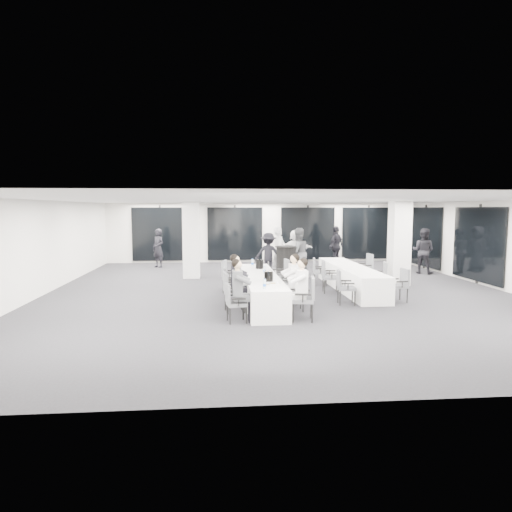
{
  "coord_description": "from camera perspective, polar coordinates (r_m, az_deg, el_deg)",
  "views": [
    {
      "loc": [
        -1.87,
        -13.67,
        2.56
      ],
      "look_at": [
        -0.7,
        -0.2,
        1.14
      ],
      "focal_mm": 32.0,
      "sensor_mm": 36.0,
      "label": 1
    }
  ],
  "objects": [
    {
      "name": "room",
      "position": [
        15.09,
        5.58,
        1.5
      ],
      "size": [
        14.04,
        16.04,
        2.84
      ],
      "color": "black",
      "rests_on": "ground"
    },
    {
      "name": "column_left",
      "position": [
        16.94,
        -8.1,
        2.0
      ],
      "size": [
        0.6,
        0.6,
        2.8
      ],
      "primitive_type": "cube",
      "color": "silver",
      "rests_on": "floor"
    },
    {
      "name": "column_right",
      "position": [
        15.92,
        17.47,
        1.54
      ],
      "size": [
        0.6,
        0.6,
        2.8
      ],
      "primitive_type": "cube",
      "color": "silver",
      "rests_on": "floor"
    },
    {
      "name": "banquet_table_main",
      "position": [
        12.47,
        0.59,
        -4.11
      ],
      "size": [
        0.9,
        5.0,
        0.75
      ],
      "primitive_type": "cube",
      "color": "white",
      "rests_on": "floor"
    },
    {
      "name": "banquet_table_side",
      "position": [
        14.67,
        11.73,
        -2.7
      ],
      "size": [
        0.9,
        5.0,
        0.75
      ],
      "primitive_type": "cube",
      "color": "white",
      "rests_on": "floor"
    },
    {
      "name": "cocktail_table",
      "position": [
        16.72,
        3.82,
        -0.77
      ],
      "size": [
        0.85,
        0.85,
        1.18
      ],
      "color": "black",
      "rests_on": "floor"
    },
    {
      "name": "chair_main_left_near",
      "position": [
        10.29,
        -2.86,
        -5.56
      ],
      "size": [
        0.5,
        0.54,
        0.88
      ],
      "rotation": [
        0.0,
        0.0,
        -1.43
      ],
      "color": "#595C62",
      "rests_on": "floor"
    },
    {
      "name": "chair_main_left_second",
      "position": [
        11.28,
        -3.1,
        -4.22
      ],
      "size": [
        0.56,
        0.6,
        0.99
      ],
      "rotation": [
        0.0,
        0.0,
        -1.44
      ],
      "color": "#595C62",
      "rests_on": "floor"
    },
    {
      "name": "chair_main_left_mid",
      "position": [
        12.11,
        -3.24,
        -3.47
      ],
      "size": [
        0.52,
        0.58,
        1.0
      ],
      "rotation": [
        0.0,
        0.0,
        -1.55
      ],
      "color": "#595C62",
      "rests_on": "floor"
    },
    {
      "name": "chair_main_left_fourth",
      "position": [
        12.92,
        -3.3,
        -3.18
      ],
      "size": [
        0.47,
        0.52,
        0.88
      ],
      "rotation": [
        0.0,
        0.0,
        -1.62
      ],
      "color": "#595C62",
      "rests_on": "floor"
    },
    {
      "name": "chair_main_left_far",
      "position": [
        13.91,
        -3.44,
        -2.3
      ],
      "size": [
        0.6,
        0.63,
        0.98
      ],
      "rotation": [
        0.0,
        0.0,
        -1.82
      ],
      "color": "#595C62",
      "rests_on": "floor"
    },
    {
      "name": "chair_main_right_near",
      "position": [
        10.47,
        6.31,
        -4.98
      ],
      "size": [
        0.58,
        0.62,
        1.01
      ],
      "rotation": [
        0.0,
        0.0,
        1.41
      ],
      "color": "#595C62",
      "rests_on": "floor"
    },
    {
      "name": "chair_main_right_second",
      "position": [
        11.49,
        5.24,
        -4.34
      ],
      "size": [
        0.46,
        0.51,
        0.88
      ],
      "rotation": [
        0.0,
        0.0,
        1.55
      ],
      "color": "#595C62",
      "rests_on": "floor"
    },
    {
      "name": "chair_main_right_mid",
      "position": [
        12.3,
        4.59,
        -3.29
      ],
      "size": [
        0.62,
        0.65,
        1.02
      ],
      "rotation": [
        0.0,
        0.0,
        1.33
      ],
      "color": "#595C62",
      "rests_on": "floor"
    },
    {
      "name": "chair_main_right_fourth",
      "position": [
        13.12,
        3.98,
        -2.83
      ],
      "size": [
        0.54,
        0.59,
        0.97
      ],
      "rotation": [
        0.0,
        0.0,
        1.7
      ],
      "color": "#595C62",
      "rests_on": "floor"
    },
    {
      "name": "chair_main_right_far",
      "position": [
        14.14,
        3.33,
        -2.13
      ],
      "size": [
        0.56,
        0.6,
        0.99
      ],
      "rotation": [
        0.0,
        0.0,
        1.71
      ],
      "color": "#595C62",
      "rests_on": "floor"
    },
    {
      "name": "chair_side_left_near",
      "position": [
        12.39,
        10.88,
        -3.57
      ],
      "size": [
        0.52,
        0.56,
        0.92
      ],
      "rotation": [
        0.0,
        0.0,
        -1.69
      ],
      "color": "#595C62",
      "rests_on": "floor"
    },
    {
      "name": "chair_side_left_mid",
      "position": [
        14.0,
        8.98,
        -2.3
      ],
      "size": [
        0.55,
        0.6,
        0.98
      ],
      "rotation": [
        0.0,
        0.0,
        -1.69
      ],
      "color": "#595C62",
      "rests_on": "floor"
    },
    {
      "name": "chair_side_left_far",
      "position": [
        15.37,
        7.74,
        -1.71
      ],
      "size": [
        0.52,
        0.56,
        0.91
      ],
      "rotation": [
        0.0,
        0.0,
        -1.73
      ],
      "color": "#595C62",
      "rests_on": "floor"
    },
    {
      "name": "chair_side_right_near",
      "position": [
        13.15,
        17.59,
        -3.22
      ],
      "size": [
        0.51,
        0.56,
        0.91
      ],
      "rotation": [
        0.0,
        0.0,
        1.7
      ],
      "color": "#595C62",
      "rests_on": "floor"
    },
    {
      "name": "chair_side_right_mid",
      "position": [
        14.54,
        15.32,
        -2.27
      ],
      "size": [
        0.55,
        0.58,
        0.92
      ],
      "rotation": [
        0.0,
        0.0,
        1.36
      ],
      "color": "#595C62",
      "rests_on": "floor"
    },
    {
      "name": "chair_side_right_far",
      "position": [
        15.9,
        13.54,
        -1.32
      ],
      "size": [
        0.54,
        0.6,
        1.02
      ],
      "rotation": [
        0.0,
        0.0,
        1.63
      ],
      "color": "#595C62",
      "rests_on": "floor"
    },
    {
      "name": "seated_guest_a",
      "position": [
        10.25,
        -1.98,
        -3.83
      ],
      "size": [
        0.5,
        0.38,
        1.44
      ],
      "rotation": [
        0.0,
        0.0,
        -1.57
      ],
      "color": "#4E5155",
      "rests_on": "floor"
    },
    {
      "name": "seated_guest_b",
      "position": [
        11.26,
        -2.25,
        -2.94
      ],
      "size": [
        0.5,
        0.38,
        1.44
      ],
      "rotation": [
        0.0,
        0.0,
        -1.57
      ],
      "color": "black",
      "rests_on": "floor"
    },
    {
      "name": "seated_guest_c",
      "position": [
        10.41,
        5.39,
        -3.7
      ],
      "size": [
        0.5,
        0.38,
        1.44
      ],
      "rotation": [
        0.0,
        0.0,
        1.57
      ],
      "color": "silver",
      "rests_on": "floor"
    },
    {
      "name": "seated_guest_d",
      "position": [
        11.42,
        4.46,
        -2.83
      ],
      "size": [
        0.5,
        0.38,
        1.44
      ],
      "rotation": [
        0.0,
        0.0,
        1.57
      ],
      "color": "silver",
      "rests_on": "floor"
    },
    {
      "name": "standing_guest_a",
      "position": [
        17.88,
        2.89,
        1.1
      ],
      "size": [
        0.96,
        0.97,
        2.08
      ],
      "primitive_type": "imported",
      "rotation": [
        0.0,
        0.0,
        0.83
      ],
      "color": "silver",
      "rests_on": "floor"
    },
    {
      "name": "standing_guest_b",
      "position": [
        16.83,
        5.24,
        0.8
      ],
      "size": [
        1.16,
        0.92,
        2.09
      ],
      "primitive_type": "imported",
      "rotation": [
        0.0,
        0.0,
        3.49
      ],
      "color": "#4E5155",
      "rests_on": "floor"
    },
    {
      "name": "standing_guest_c",
      "position": [
        17.49,
        1.57,
        0.61
      ],
      "size": [
        1.27,
        0.79,
        1.84
      ],
      "primitive_type": "imported",
      "rotation": [
        0.0,
        0.0,
        2.98
      ],
      "color": "black",
      "rests_on": "floor"
    },
    {
      "name": "standing_guest_d",
      "position": [
        20.28,
        9.98,
        1.52
      ],
      "size": [
        1.31,
        1.31,
        2.02
      ],
      "primitive_type": "imported",
      "rotation": [
        0.0,
        0.0,
        3.93
      ],
      "color": "black",
      "rests_on": "floor"
    },
    {
      "name": "standing_guest_e",
      "position": [
        18.99,
        16.78,
        1.16
      ],
      "size": [
        0.78,
        1.1,
        2.09
      ],
      "primitive_type": "imported",
      "rotation": [
        0.0,
        0.0,
        1.4
      ],
      "color": "black",
      "rests_on": "floor"
    },
    {
      "name": "standing_guest_f",
      "position": [
        20.09,
        4.91,
        1.27
      ],
      "size": [
        1.77,
        1.44,
        1.83
      ],
      "primitive_type": "imported",
      "rotation": [
        0.0,
        0.0,
        2.58
      ],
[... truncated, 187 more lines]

